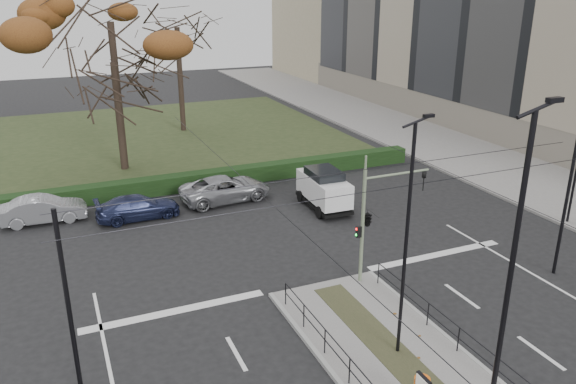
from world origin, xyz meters
The scene contains 17 objects.
ground centered at (0.00, 0.00, 0.00)m, with size 140.00×140.00×0.00m, color black.
sidewalk_east centered at (18.00, 22.00, 0.07)m, with size 8.00×90.00×0.14m, color slate.
park centered at (-6.00, 32.00, 0.05)m, with size 38.00×26.00×0.10m, color #263219.
hedge centered at (-6.00, 18.60, 0.50)m, with size 38.00×1.00×1.00m, color black.
apartment_block centered at (27.97, 23.97, 10.39)m, with size 13.09×52.10×21.64m.
median_railing centered at (0.00, -2.60, 0.98)m, with size 4.14×13.24×0.92m.
catenary centered at (0.00, 1.62, 3.42)m, with size 20.00×34.00×6.00m.
traffic_light centered at (1.78, 4.50, 2.94)m, with size 3.27×1.86×4.80m.
streetlamp_median_near centered at (0.09, -4.51, 4.81)m, with size 0.77×0.16×9.19m.
streetlamp_median_far centered at (0.24, -0.17, 4.19)m, with size 0.66×0.14×7.96m.
parked_car_second centered at (-10.33, 16.63, 0.70)m, with size 1.48×4.24×1.40m, color #929499.
parked_car_third centered at (-5.75, 15.21, 0.63)m, with size 1.76×4.33×1.26m, color #1E2446.
parked_car_fourth centered at (-0.71, 15.91, 0.72)m, with size 2.38×5.16×1.43m, color #929499.
white_van centered at (3.93, 12.70, 1.16)m, with size 2.01×4.10×2.22m.
rust_tree centered at (-5.17, 24.23, 9.53)m, with size 9.42×9.42×12.41m.
bare_tree_center centered at (0.93, 33.25, 7.91)m, with size 7.37×7.37×11.20m.
bare_tree_near centered at (-5.25, 24.08, 6.60)m, with size 6.99×6.99×9.32m.
Camera 1 is at (-9.33, -13.17, 11.52)m, focal length 35.00 mm.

